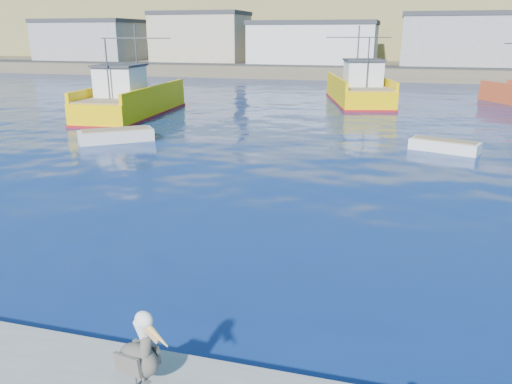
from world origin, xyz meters
The scene contains 8 objects.
ground centered at (0.00, 0.00, 0.00)m, with size 260.00×260.00×0.00m, color #06224F.
dock_bollards centered at (0.60, -3.40, 0.65)m, with size 36.20×0.20×0.30m.
far_shore centered at (0.00, 109.20, 8.98)m, with size 200.00×81.00×24.00m.
trawler_yellow_a centered at (-16.47, 23.57, 1.08)m, with size 5.49×12.28×6.61m.
trawler_yellow_b centered at (-0.81, 35.63, 1.09)m, with size 7.14×12.85×6.63m.
skiff_left centered at (-12.66, 14.88, 0.28)m, with size 4.08×3.65×0.89m.
skiff_mid centered at (5.06, 17.27, 0.24)m, with size 3.63×2.29×0.74m.
pelican centered at (-1.04, -3.95, 1.09)m, with size 1.10×0.67×1.38m.
Camera 1 is at (2.46, -9.81, 5.81)m, focal length 35.00 mm.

